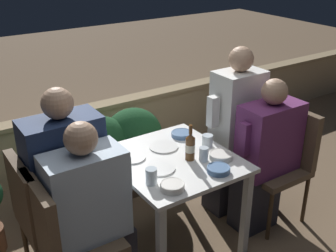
# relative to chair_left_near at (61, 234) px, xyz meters

# --- Properties ---
(ground_plane) EXTENTS (16.00, 16.00, 0.00)m
(ground_plane) POSITION_rel_chair_left_near_xyz_m (0.88, 0.14, -0.56)
(ground_plane) COLOR #7A6047
(parapet_wall) EXTENTS (9.00, 0.18, 0.60)m
(parapet_wall) POSITION_rel_chair_left_near_xyz_m (0.88, 1.64, -0.25)
(parapet_wall) COLOR tan
(parapet_wall) RESTS_ON ground_plane
(dining_table) EXTENTS (0.81, 0.88, 0.72)m
(dining_table) POSITION_rel_chair_left_near_xyz_m (0.88, 0.14, 0.06)
(dining_table) COLOR white
(dining_table) RESTS_ON ground_plane
(planter_hedge) EXTENTS (1.20, 0.47, 0.76)m
(planter_hedge) POSITION_rel_chair_left_near_xyz_m (0.70, 0.99, -0.14)
(planter_hedge) COLOR brown
(planter_hedge) RESTS_ON ground_plane
(chair_left_near) EXTENTS (0.46, 0.46, 0.92)m
(chair_left_near) POSITION_rel_chair_left_near_xyz_m (0.00, 0.00, 0.00)
(chair_left_near) COLOR brown
(chair_left_near) RESTS_ON ground_plane
(person_blue_shirt) EXTENTS (0.52, 0.26, 1.22)m
(person_blue_shirt) POSITION_rel_chair_left_near_xyz_m (0.21, 0.00, 0.05)
(person_blue_shirt) COLOR #282833
(person_blue_shirt) RESTS_ON ground_plane
(chair_left_far) EXTENTS (0.46, 0.46, 0.92)m
(chair_left_far) POSITION_rel_chair_left_near_xyz_m (-0.02, 0.28, 0.00)
(chair_left_far) COLOR brown
(chair_left_far) RESTS_ON ground_plane
(person_navy_jumper) EXTENTS (0.52, 0.26, 1.34)m
(person_navy_jumper) POSITION_rel_chair_left_near_xyz_m (0.19, 0.28, 0.11)
(person_navy_jumper) COLOR #282833
(person_navy_jumper) RESTS_ON ground_plane
(chair_right_near) EXTENTS (0.46, 0.46, 0.92)m
(chair_right_near) POSITION_rel_chair_left_near_xyz_m (1.80, -0.04, 0.00)
(chair_right_near) COLOR brown
(chair_right_near) RESTS_ON ground_plane
(person_purple_stripe) EXTENTS (0.52, 0.26, 1.21)m
(person_purple_stripe) POSITION_rel_chair_left_near_xyz_m (1.59, -0.04, 0.05)
(person_purple_stripe) COLOR #282833
(person_purple_stripe) RESTS_ON ground_plane
(chair_right_far) EXTENTS (0.46, 0.46, 0.92)m
(chair_right_far) POSITION_rel_chair_left_near_xyz_m (1.76, 0.28, 0.00)
(chair_right_far) COLOR brown
(chair_right_far) RESTS_ON ground_plane
(person_white_polo) EXTENTS (0.47, 0.26, 1.38)m
(person_white_polo) POSITION_rel_chair_left_near_xyz_m (1.55, 0.28, 0.14)
(person_white_polo) COLOR #282833
(person_white_polo) RESTS_ON ground_plane
(beer_bottle) EXTENTS (0.07, 0.07, 0.26)m
(beer_bottle) POSITION_rel_chair_left_near_xyz_m (0.97, 0.06, 0.26)
(beer_bottle) COLOR brown
(beer_bottle) RESTS_ON dining_table
(plate_0) EXTENTS (0.18, 0.18, 0.01)m
(plate_0) POSITION_rel_chair_left_near_xyz_m (0.64, 0.30, 0.17)
(plate_0) COLOR white
(plate_0) RESTS_ON dining_table
(plate_1) EXTENTS (0.21, 0.21, 0.01)m
(plate_1) POSITION_rel_chair_left_near_xyz_m (0.91, 0.31, 0.17)
(plate_1) COLOR white
(plate_1) RESTS_ON dining_table
(plate_2) EXTENTS (0.20, 0.20, 0.01)m
(plate_2) POSITION_rel_chair_left_near_xyz_m (0.72, 0.07, 0.17)
(plate_2) COLOR white
(plate_2) RESTS_ON dining_table
(bowl_0) EXTENTS (0.17, 0.17, 0.04)m
(bowl_0) POSITION_rel_chair_left_near_xyz_m (1.15, -0.04, 0.19)
(bowl_0) COLOR silver
(bowl_0) RESTS_ON dining_table
(bowl_1) EXTENTS (0.15, 0.15, 0.04)m
(bowl_1) POSITION_rel_chair_left_near_xyz_m (1.02, -0.18, 0.19)
(bowl_1) COLOR #4C709E
(bowl_1) RESTS_ON dining_table
(bowl_2) EXTENTS (0.16, 0.16, 0.03)m
(bowl_2) POSITION_rel_chair_left_near_xyz_m (1.13, 0.39, 0.18)
(bowl_2) COLOR #4C709E
(bowl_2) RESTS_ON dining_table
(bowl_3) EXTENTS (0.15, 0.15, 0.04)m
(bowl_3) POSITION_rel_chair_left_near_xyz_m (0.65, -0.18, 0.19)
(bowl_3) COLOR silver
(bowl_3) RESTS_ON dining_table
(glass_cup_0) EXTENTS (0.08, 0.08, 0.09)m
(glass_cup_0) POSITION_rel_chair_left_near_xyz_m (1.19, 0.15, 0.21)
(glass_cup_0) COLOR silver
(glass_cup_0) RESTS_ON dining_table
(glass_cup_1) EXTENTS (0.06, 0.06, 0.10)m
(glass_cup_1) POSITION_rel_chair_left_near_xyz_m (1.03, -0.00, 0.21)
(glass_cup_1) COLOR silver
(glass_cup_1) RESTS_ON dining_table
(glass_cup_2) EXTENTS (0.07, 0.07, 0.11)m
(glass_cup_2) POSITION_rel_chair_left_near_xyz_m (0.58, -0.05, 0.22)
(glass_cup_2) COLOR silver
(glass_cup_2) RESTS_ON dining_table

